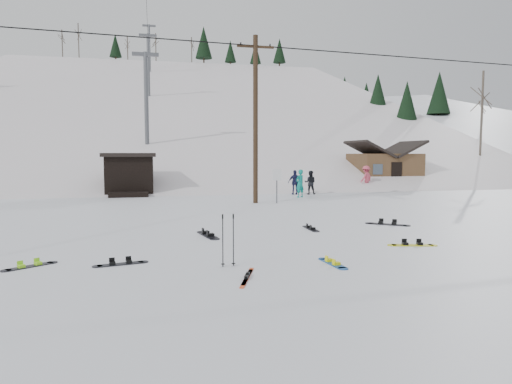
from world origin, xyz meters
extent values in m
plane|color=white|center=(0.00, 0.00, 0.00)|extent=(200.00, 200.00, 0.00)
cube|color=white|center=(0.00, 55.00, -12.00)|extent=(60.00, 85.24, 65.97)
cube|color=white|center=(38.00, 50.00, -11.00)|extent=(45.66, 93.98, 54.59)
cylinder|color=#3A2819|center=(2.00, 14.00, 4.50)|extent=(0.26, 0.26, 9.00)
cube|color=#3A2819|center=(2.00, 14.00, 8.40)|extent=(2.00, 0.12, 0.12)
cylinder|color=black|center=(2.00, 14.00, 8.52)|extent=(0.08, 0.08, 0.12)
cylinder|color=#595B60|center=(3.10, 13.60, 0.90)|extent=(0.07, 0.07, 1.80)
cube|color=white|center=(3.10, 13.56, 1.55)|extent=(0.50, 0.04, 0.60)
cube|color=black|center=(-5.00, 21.00, 1.25)|extent=(3.00, 3.00, 2.50)
cube|color=black|center=(-5.00, 21.00, 2.62)|extent=(3.40, 3.40, 0.25)
cube|color=black|center=(-5.00, 19.20, 0.15)|extent=(2.40, 1.20, 0.30)
cylinder|color=#595B60|center=(-4.00, 30.00, 7.25)|extent=(0.36, 0.36, 8.00)
cube|color=#595B60|center=(-4.00, 30.00, 11.05)|extent=(2.20, 0.30, 0.30)
cylinder|color=#595B60|center=(-4.00, 50.00, 13.75)|extent=(0.36, 0.36, 8.00)
cube|color=#595B60|center=(-4.00, 50.00, 17.55)|extent=(2.20, 0.30, 0.30)
cylinder|color=#595B60|center=(-4.00, 70.00, 20.25)|extent=(0.36, 0.36, 8.00)
cube|color=#595B60|center=(-4.00, 70.00, 24.05)|extent=(2.20, 0.30, 0.30)
cube|color=brown|center=(15.00, 24.00, 1.35)|extent=(5.00, 4.00, 2.70)
cube|color=black|center=(13.65, 24.00, 3.05)|extent=(2.69, 4.40, 1.43)
cube|color=black|center=(16.35, 24.00, 3.05)|extent=(2.69, 4.40, 1.43)
cube|color=black|center=(15.00, 21.98, 1.10)|extent=(0.90, 0.06, 1.90)
cube|color=#1953A3|center=(0.88, 0.02, 0.01)|extent=(0.35, 1.06, 0.02)
cylinder|color=#1953A3|center=(0.83, 0.54, 0.01)|extent=(0.24, 0.24, 0.02)
cylinder|color=#1953A3|center=(0.94, -0.50, 0.01)|extent=(0.24, 0.24, 0.02)
cube|color=yellow|center=(0.86, 0.21, 0.06)|extent=(0.18, 0.15, 0.07)
cube|color=yellow|center=(0.90, -0.17, 0.06)|extent=(0.18, 0.15, 0.07)
cube|color=red|center=(-1.44, -0.83, 0.01)|extent=(0.57, 1.40, 0.02)
cube|color=black|center=(-1.44, -0.83, 0.05)|extent=(0.16, 0.27, 0.07)
cube|color=red|center=(-1.39, -0.69, 0.01)|extent=(0.57, 1.40, 0.02)
cube|color=black|center=(-1.39, -0.69, 0.05)|extent=(0.16, 0.27, 0.07)
cylinder|color=black|center=(-1.79, 0.34, 0.61)|extent=(0.02, 0.02, 1.23)
cylinder|color=black|center=(-1.79, 0.34, 0.06)|extent=(0.09, 0.09, 0.01)
cylinder|color=black|center=(-1.79, 0.34, 1.21)|extent=(0.04, 0.04, 0.11)
cylinder|color=black|center=(-1.53, 0.34, 0.61)|extent=(0.02, 0.02, 1.23)
cylinder|color=black|center=(-1.53, 0.34, 0.06)|extent=(0.09, 0.09, 0.01)
cylinder|color=black|center=(-1.53, 0.34, 1.21)|extent=(0.04, 0.04, 0.11)
cube|color=black|center=(-4.20, 1.08, 0.01)|extent=(1.12, 0.47, 0.02)
cylinder|color=black|center=(-3.67, 1.19, 0.01)|extent=(0.25, 0.25, 0.02)
cylinder|color=black|center=(-4.73, 0.96, 0.01)|extent=(0.25, 0.25, 0.02)
cube|color=black|center=(-4.01, 1.12, 0.06)|extent=(0.17, 0.20, 0.07)
cube|color=black|center=(-4.39, 1.03, 0.06)|extent=(0.17, 0.20, 0.07)
cube|color=black|center=(-1.68, 4.53, 0.01)|extent=(0.59, 1.43, 0.03)
cylinder|color=black|center=(-1.82, 5.22, 0.01)|extent=(0.32, 0.32, 0.03)
cylinder|color=black|center=(-1.54, 3.85, 0.01)|extent=(0.32, 0.32, 0.03)
cube|color=black|center=(-1.73, 4.78, 0.07)|extent=(0.26, 0.21, 0.09)
cube|color=black|center=(-1.63, 4.28, 0.07)|extent=(0.26, 0.21, 0.09)
cube|color=black|center=(-6.31, 1.31, 0.01)|extent=(1.02, 0.83, 0.02)
cylinder|color=black|center=(-5.87, 1.62, 0.01)|extent=(0.25, 0.25, 0.02)
cylinder|color=black|center=(-6.74, 0.99, 0.01)|extent=(0.25, 0.25, 0.02)
cube|color=#9AF51C|center=(-6.15, 1.42, 0.06)|extent=(0.21, 0.22, 0.07)
cube|color=#9AF51C|center=(-6.47, 1.19, 0.06)|extent=(0.21, 0.22, 0.07)
cube|color=black|center=(5.26, 5.39, 0.01)|extent=(1.28, 1.08, 0.03)
cylinder|color=black|center=(5.81, 4.98, 0.01)|extent=(0.31, 0.31, 0.03)
cylinder|color=black|center=(4.72, 5.80, 0.01)|extent=(0.31, 0.31, 0.03)
cube|color=black|center=(5.46, 5.24, 0.07)|extent=(0.27, 0.28, 0.09)
cube|color=black|center=(5.07, 5.54, 0.07)|extent=(0.27, 0.28, 0.09)
cube|color=yellow|center=(4.02, 1.62, 0.01)|extent=(1.22, 0.53, 0.02)
cylinder|color=yellow|center=(4.61, 1.49, 0.01)|extent=(0.27, 0.27, 0.02)
cylinder|color=yellow|center=(3.44, 1.76, 0.01)|extent=(0.27, 0.27, 0.02)
cube|color=black|center=(4.23, 1.58, 0.06)|extent=(0.19, 0.22, 0.08)
cube|color=black|center=(3.82, 1.67, 0.06)|extent=(0.19, 0.22, 0.08)
cube|color=black|center=(2.08, 5.06, 0.01)|extent=(0.26, 1.11, 0.02)
cylinder|color=black|center=(2.08, 5.62, 0.01)|extent=(0.25, 0.25, 0.02)
cylinder|color=black|center=(2.07, 4.51, 0.01)|extent=(0.25, 0.25, 0.02)
cube|color=black|center=(2.08, 5.26, 0.06)|extent=(0.18, 0.14, 0.07)
cube|color=black|center=(2.08, 4.86, 0.06)|extent=(0.18, 0.14, 0.07)
imported|color=#0E8C7D|center=(5.38, 16.57, 0.86)|extent=(0.75, 0.67, 1.73)
imported|color=black|center=(6.69, 18.41, 0.79)|extent=(0.93, 0.84, 1.57)
imported|color=#CB475C|center=(11.90, 20.88, 0.91)|extent=(1.35, 1.17, 1.81)
imported|color=#1C1E47|center=(5.67, 18.50, 0.81)|extent=(0.99, 0.49, 1.62)
camera|label=1|loc=(-3.32, -10.32, 2.70)|focal=32.00mm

